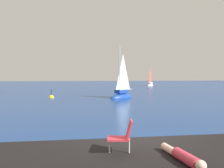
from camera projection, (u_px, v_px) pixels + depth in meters
ground_plane at (134, 157)px, 8.79m from camera, size 160.00×160.00×0.00m
boulder_seaward at (215, 162)px, 8.33m from camera, size 1.51×1.48×0.79m
boulder_inland at (173, 158)px, 8.72m from camera, size 1.54×1.76×1.04m
sailboat_near at (122, 95)px, 29.02m from camera, size 3.11×2.78×5.95m
sailboat_far at (150, 85)px, 55.80m from camera, size 2.17×2.60×4.87m
person_sunbather at (183, 157)px, 5.98m from camera, size 0.40×1.76×0.25m
beach_chair at (123, 135)px, 6.63m from camera, size 0.66×0.56×0.80m
marker_buoy at (51, 98)px, 29.65m from camera, size 0.56×0.56×1.13m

